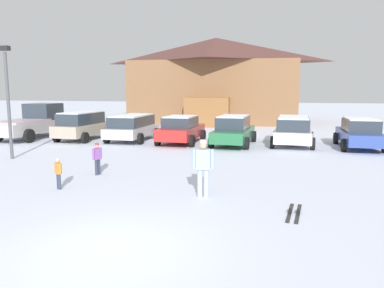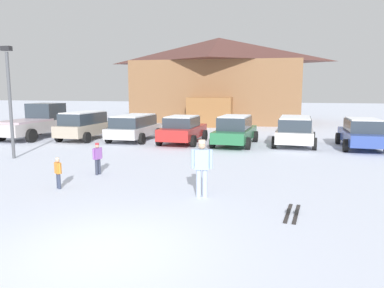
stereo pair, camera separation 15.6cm
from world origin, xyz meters
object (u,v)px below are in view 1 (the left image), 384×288
ski_lodge (216,80)px  skier_child_in_purple_jacket (97,157)px  skier_child_in_orange_jacket (58,171)px  skier_adult_in_blue_parka (203,165)px  parked_blue_hatchback (359,133)px  parked_beige_suv (82,125)px  parked_silver_wagon (132,127)px  parked_green_coupe (234,130)px  pair_of_skis (294,212)px  pickup_truck (35,122)px  parked_white_suv (293,130)px  parked_red_sedan (181,129)px  lamp_post (8,96)px

ski_lodge → skier_child_in_purple_jacket: bearing=-91.3°
skier_child_in_orange_jacket → skier_adult_in_blue_parka: (4.54, 0.13, 0.38)m
parked_blue_hatchback → ski_lodge: bearing=124.0°
ski_lodge → skier_child_in_orange_jacket: (-0.80, -25.55, -3.40)m
parked_beige_suv → parked_silver_wagon: (3.11, 0.38, -0.07)m
ski_lodge → skier_child_in_purple_jacket: size_ratio=13.39×
parked_green_coupe → parked_blue_hatchback: bearing=2.6°
skier_child_in_purple_jacket → pair_of_skis: size_ratio=0.75×
parked_blue_hatchback → pickup_truck: (-19.15, -0.02, 0.19)m
parked_blue_hatchback → pair_of_skis: size_ratio=2.89×
parked_silver_wagon → parked_white_suv: parked_white_suv is taller
parked_silver_wagon → skier_child_in_orange_jacket: size_ratio=4.58×
pickup_truck → pair_of_skis: (15.40, -11.45, -0.97)m
parked_beige_suv → parked_red_sedan: bearing=0.3°
skier_child_in_purple_jacket → pickup_truck: bearing=135.0°
pickup_truck → skier_child_in_orange_jacket: pickup_truck is taller
ski_lodge → parked_blue_hatchback: (10.01, -14.85, -3.15)m
parked_red_sedan → pair_of_skis: 12.65m
parked_red_sedan → skier_child_in_purple_jacket: (-0.97, -8.40, -0.14)m
ski_lodge → parked_beige_suv: 16.46m
skier_child_in_purple_jacket → lamp_post: bearing=158.4°
pair_of_skis → lamp_post: (-11.96, 4.88, 2.78)m
pickup_truck → skier_child_in_orange_jacket: 13.57m
pickup_truck → lamp_post: bearing=-62.4°
parked_green_coupe → lamp_post: (-9.18, -6.29, 1.97)m
parked_silver_wagon → pickup_truck: pickup_truck is taller
lamp_post → parked_blue_hatchback: bearing=22.7°
parked_beige_suv → skier_child_in_purple_jacket: parked_beige_suv is taller
skier_child_in_purple_jacket → pair_of_skis: (6.77, -2.82, -0.64)m
parked_green_coupe → pair_of_skis: 11.54m
parked_beige_suv → parked_white_suv: 12.42m
skier_child_in_orange_jacket → lamp_post: lamp_post is taller
parked_red_sedan → skier_child_in_orange_jacket: bearing=-96.8°
parked_white_suv → pickup_truck: size_ratio=0.76×
parked_silver_wagon → parked_blue_hatchback: 12.65m
parked_silver_wagon → ski_lodge: bearing=79.8°
skier_child_in_orange_jacket → pair_of_skis: skier_child_in_orange_jacket is taller
parked_blue_hatchback → lamp_post: size_ratio=0.91×
parked_blue_hatchback → skier_child_in_purple_jacket: parked_blue_hatchback is taller
parked_silver_wagon → parked_white_suv: 9.30m
parked_white_suv → skier_child_in_orange_jacket: (-7.46, -10.95, -0.31)m
parked_green_coupe → pair_of_skis: (2.79, -11.17, -0.81)m
parked_silver_wagon → parked_blue_hatchback: parked_blue_hatchback is taller
pickup_truck → pair_of_skis: pickup_truck is taller
ski_lodge → pickup_truck: 17.70m
skier_child_in_purple_jacket → parked_green_coupe: bearing=64.5°
parked_silver_wagon → lamp_post: size_ratio=0.92×
parked_green_coupe → pair_of_skis: bearing=-76.0°
parked_green_coupe → parked_blue_hatchback: (6.54, 0.30, -0.02)m
parked_green_coupe → skier_child_in_purple_jacket: bearing=-115.5°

